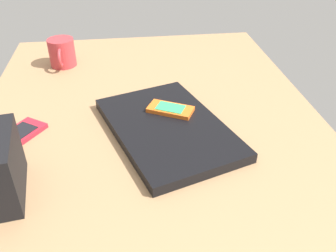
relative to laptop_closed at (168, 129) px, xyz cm
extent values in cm
cube|color=#9E7751|center=(-0.48, -3.26, -2.60)|extent=(120.00, 80.00, 3.00)
cube|color=black|center=(0.00, 0.00, 0.00)|extent=(39.41, 31.84, 2.21)
cube|color=orange|center=(-5.71, 1.31, 1.57)|extent=(9.15, 11.31, 0.94)
cube|color=#33A566|center=(-5.71, 1.31, 2.11)|extent=(6.38, 7.39, 0.14)
cube|color=red|center=(-3.13, -32.06, -0.60)|extent=(12.66, 11.43, 1.01)
cube|color=black|center=(-3.13, -32.06, -0.02)|extent=(8.41, 7.88, 0.14)
cylinder|color=#B23338|center=(-39.73, -26.28, 2.95)|extent=(7.57, 7.57, 8.10)
torus|color=#B23338|center=(-35.61, -26.28, 2.95)|extent=(5.44, 0.90, 5.44)
camera|label=1|loc=(65.63, -8.60, 45.09)|focal=39.40mm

